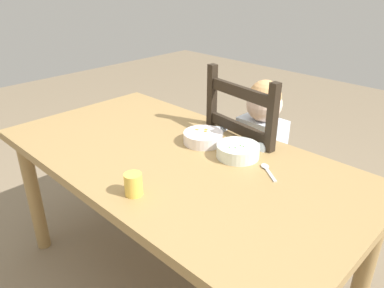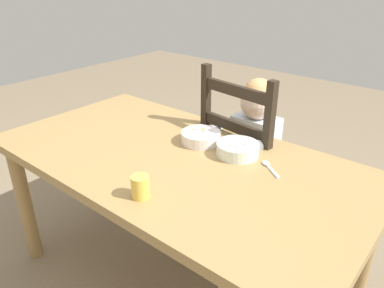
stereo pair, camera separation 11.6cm
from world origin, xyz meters
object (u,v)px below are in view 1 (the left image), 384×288
at_px(dining_table, 176,173).
at_px(spoon, 267,169).
at_px(bowl_of_carrots, 203,137).
at_px(dining_chair, 254,172).
at_px(bowl_of_peas, 238,150).
at_px(drinking_cup, 133,184).
at_px(child_figure, 258,145).

height_order(dining_table, spoon, spoon).
xyz_separation_m(dining_table, bowl_of_carrots, (-0.00, 0.17, 0.11)).
relative_size(dining_table, dining_chair, 1.59).
bearing_deg(dining_table, bowl_of_carrots, 91.14).
bearing_deg(bowl_of_peas, drinking_cup, -99.76).
height_order(bowl_of_peas, spoon, bowl_of_peas).
distance_m(dining_chair, bowl_of_carrots, 0.41).
distance_m(child_figure, drinking_cup, 0.78).
distance_m(dining_chair, child_figure, 0.16).
distance_m(child_figure, spoon, 0.40).
bearing_deg(dining_chair, dining_table, -100.67).
relative_size(child_figure, bowl_of_peas, 5.33).
bearing_deg(dining_chair, child_figure, -13.36).
xyz_separation_m(child_figure, spoon, (0.25, -0.30, 0.09)).
bearing_deg(dining_table, spoon, 25.55).
relative_size(child_figure, bowl_of_carrots, 5.33).
xyz_separation_m(dining_table, bowl_of_peas, (0.19, 0.17, 0.12)).
bearing_deg(dining_table, bowl_of_peas, 41.48).
bearing_deg(child_figure, drinking_cup, -88.69).
height_order(dining_chair, bowl_of_peas, dining_chair).
xyz_separation_m(child_figure, bowl_of_carrots, (-0.10, -0.29, 0.11)).
bearing_deg(bowl_of_carrots, dining_chair, 72.77).
relative_size(dining_chair, spoon, 8.22).
xyz_separation_m(dining_chair, bowl_of_carrots, (-0.09, -0.29, 0.27)).
height_order(spoon, drinking_cup, drinking_cup).
bearing_deg(dining_chair, spoon, -49.82).
xyz_separation_m(dining_chair, drinking_cup, (0.03, -0.77, 0.28)).
height_order(dining_chair, spoon, dining_chair).
height_order(child_figure, drinking_cup, child_figure).
xyz_separation_m(dining_chair, child_figure, (0.01, -0.00, 0.16)).
relative_size(bowl_of_carrots, drinking_cup, 2.21).
height_order(bowl_of_carrots, drinking_cup, drinking_cup).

